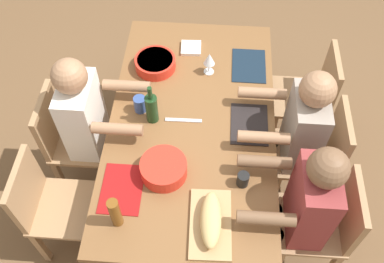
{
  "coord_description": "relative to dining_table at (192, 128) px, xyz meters",
  "views": [
    {
      "loc": [
        1.63,
        0.12,
        2.88
      ],
      "look_at": [
        0.0,
        0.0,
        0.63
      ],
      "focal_mm": 40.3,
      "sensor_mm": 36.0,
      "label": 1
    }
  ],
  "objects": [
    {
      "name": "ground_plane",
      "position": [
        0.0,
        0.0,
        -0.66
      ],
      "size": [
        8.0,
        8.0,
        0.0
      ],
      "primitive_type": "plane",
      "color": "brown"
    },
    {
      "name": "dining_table",
      "position": [
        0.0,
        0.0,
        0.0
      ],
      "size": [
        1.84,
        1.03,
        0.74
      ],
      "color": "brown",
      "rests_on": "ground_plane"
    },
    {
      "name": "chair_far_center",
      "position": [
        0.0,
        0.84,
        -0.18
      ],
      "size": [
        0.4,
        0.4,
        0.85
      ],
      "color": "#A87F56",
      "rests_on": "ground_plane"
    },
    {
      "name": "diner_far_center",
      "position": [
        -0.0,
        0.66,
        0.03
      ],
      "size": [
        0.41,
        0.53,
        1.2
      ],
      "color": "#2D2D38",
      "rests_on": "ground_plane"
    },
    {
      "name": "chair_near_center",
      "position": [
        0.0,
        -0.84,
        -0.18
      ],
      "size": [
        0.4,
        0.4,
        0.85
      ],
      "color": "#A87F56",
      "rests_on": "ground_plane"
    },
    {
      "name": "diner_near_center",
      "position": [
        0.0,
        -0.66,
        0.03
      ],
      "size": [
        0.41,
        0.53,
        1.2
      ],
      "color": "#2D2D38",
      "rests_on": "ground_plane"
    },
    {
      "name": "chair_far_right",
      "position": [
        0.51,
        0.84,
        -0.18
      ],
      "size": [
        0.4,
        0.4,
        0.85
      ],
      "color": "#A87F56",
      "rests_on": "ground_plane"
    },
    {
      "name": "diner_far_right",
      "position": [
        0.51,
        0.66,
        0.03
      ],
      "size": [
        0.41,
        0.53,
        1.2
      ],
      "color": "#2D2D38",
      "rests_on": "ground_plane"
    },
    {
      "name": "chair_far_left",
      "position": [
        -0.51,
        0.84,
        -0.18
      ],
      "size": [
        0.4,
        0.4,
        0.85
      ],
      "color": "#A87F56",
      "rests_on": "ground_plane"
    },
    {
      "name": "chair_near_right",
      "position": [
        0.51,
        -0.84,
        -0.18
      ],
      "size": [
        0.4,
        0.4,
        0.85
      ],
      "color": "#A87F56",
      "rests_on": "ground_plane"
    },
    {
      "name": "serving_bowl_greens",
      "position": [
        0.39,
        -0.13,
        0.13
      ],
      "size": [
        0.27,
        0.27,
        0.1
      ],
      "color": "red",
      "rests_on": "dining_table"
    },
    {
      "name": "serving_bowl_pasta",
      "position": [
        -0.45,
        -0.28,
        0.12
      ],
      "size": [
        0.28,
        0.28,
        0.08
      ],
      "color": "red",
      "rests_on": "dining_table"
    },
    {
      "name": "cutting_board",
      "position": [
        0.68,
        0.15,
        0.09
      ],
      "size": [
        0.41,
        0.23,
        0.02
      ],
      "primitive_type": "cube",
      "rotation": [
        0.0,
        0.0,
        0.03
      ],
      "color": "tan",
      "rests_on": "dining_table"
    },
    {
      "name": "bread_loaf",
      "position": [
        0.68,
        0.15,
        0.14
      ],
      "size": [
        0.32,
        0.12,
        0.09
      ],
      "primitive_type": "ellipsoid",
      "rotation": [
        0.0,
        0.0,
        0.03
      ],
      "color": "tan",
      "rests_on": "cutting_board"
    },
    {
      "name": "wine_bottle",
      "position": [
        -0.0,
        -0.25,
        0.18
      ],
      "size": [
        0.08,
        0.08,
        0.29
      ],
      "color": "#193819",
      "rests_on": "dining_table"
    },
    {
      "name": "beer_bottle",
      "position": [
        0.7,
        -0.35,
        0.19
      ],
      "size": [
        0.06,
        0.06,
        0.22
      ],
      "primitive_type": "cylinder",
      "color": "brown",
      "rests_on": "dining_table"
    },
    {
      "name": "wine_glass",
      "position": [
        -0.43,
        0.08,
        0.19
      ],
      "size": [
        0.08,
        0.08,
        0.17
      ],
      "color": "silver",
      "rests_on": "dining_table"
    },
    {
      "name": "placemat_far_center",
      "position": [
        0.0,
        0.36,
        0.08
      ],
      "size": [
        0.32,
        0.23,
        0.01
      ],
      "primitive_type": "cube",
      "color": "black",
      "rests_on": "dining_table"
    },
    {
      "name": "cup_near_center",
      "position": [
        -0.07,
        -0.33,
        0.13
      ],
      "size": [
        0.08,
        0.08,
        0.11
      ],
      "primitive_type": "cylinder",
      "color": "#334C8C",
      "rests_on": "dining_table"
    },
    {
      "name": "cup_far_right",
      "position": [
        0.42,
        0.31,
        0.12
      ],
      "size": [
        0.07,
        0.07,
        0.09
      ],
      "primitive_type": "cylinder",
      "color": "black",
      "rests_on": "dining_table"
    },
    {
      "name": "placemat_far_left",
      "position": [
        -0.51,
        0.36,
        0.08
      ],
      "size": [
        0.32,
        0.23,
        0.01
      ],
      "primitive_type": "cube",
      "color": "#142333",
      "rests_on": "dining_table"
    },
    {
      "name": "placemat_near_right",
      "position": [
        0.51,
        -0.36,
        0.08
      ],
      "size": [
        0.32,
        0.23,
        0.01
      ],
      "primitive_type": "cube",
      "color": "maroon",
      "rests_on": "dining_table"
    },
    {
      "name": "carving_knife",
      "position": [
        -0.0,
        -0.05,
        0.08
      ],
      "size": [
        0.03,
        0.23,
        0.01
      ],
      "primitive_type": "cube",
      "rotation": [
        0.0,
        0.0,
        1.58
      ],
      "color": "silver",
      "rests_on": "dining_table"
    },
    {
      "name": "napkin_stack",
      "position": [
        -0.64,
        -0.05,
        0.09
      ],
      "size": [
        0.15,
        0.15,
        0.02
      ],
      "primitive_type": "cube",
      "rotation": [
        0.0,
        0.0,
        0.04
      ],
      "color": "white",
      "rests_on": "dining_table"
    }
  ]
}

